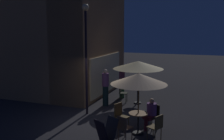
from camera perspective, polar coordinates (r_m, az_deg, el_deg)
The scene contains 16 objects.
ground_plane at distance 10.71m, azimuth -3.52°, elevation -11.50°, with size 60.00×60.00×0.00m, color #242226.
cafe_building at distance 14.72m, azimuth -10.87°, elevation 10.73°, with size 6.09×6.91×8.46m.
street_lamp_near_corner at distance 11.21m, azimuth -5.75°, elevation 5.93°, with size 0.30×0.30×4.79m.
menu_sandwich_board at distance 8.73m, azimuth -1.28°, elevation -13.32°, with size 0.83×0.80×0.85m.
cafe_table_0 at distance 9.50m, azimuth 5.77°, elevation -10.73°, with size 0.68×0.68×0.78m.
cafe_table_1 at distance 13.22m, azimuth 5.68°, elevation -4.95°, with size 0.70×0.70×0.79m.
patio_umbrella_0 at distance 9.11m, azimuth 5.92°, elevation -2.00°, with size 2.00×2.00×2.22m.
patio_umbrella_1 at distance 12.95m, azimuth 5.78°, elevation 1.09°, with size 2.51×2.51×2.17m.
cafe_chair_0 at distance 9.03m, azimuth 9.77°, elevation -11.89°, with size 0.56×0.56×0.92m.
cafe_chair_1 at distance 10.08m, azimuth 9.05°, elevation -9.50°, with size 0.58×0.58×0.94m.
cafe_chair_2 at distance 9.99m, azimuth 1.78°, elevation -9.58°, with size 0.56×0.56×0.96m.
cafe_chair_3 at distance 8.95m, azimuth 2.59°, elevation -12.23°, with size 0.53×0.53×0.85m.
cafe_chair_4 at distance 13.36m, azimuth 2.20°, elevation -4.73°, with size 0.42×0.42×0.94m.
patron_seated_0 at distance 9.94m, azimuth 8.52°, elevation -9.10°, with size 0.55×0.50×1.18m.
patron_standing_1 at distance 12.69m, azimuth -1.44°, elevation -3.86°, with size 0.34×0.34×1.82m.
patron_standing_2 at distance 14.17m, azimuth 2.20°, elevation -2.57°, with size 0.32×0.32×1.76m.
Camera 1 is at (-9.15, -4.10, 3.77)m, focal length 41.54 mm.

